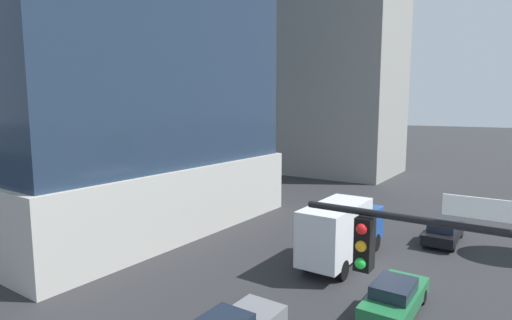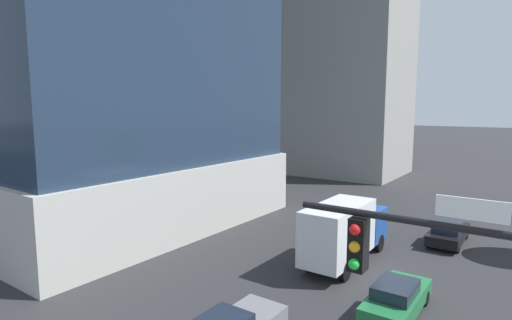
% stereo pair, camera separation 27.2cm
% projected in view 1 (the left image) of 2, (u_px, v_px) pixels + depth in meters
% --- Properties ---
extents(construction_building, '(21.20, 18.10, 37.29)m').
position_uv_depth(construction_building, '(337.00, 53.00, 52.97)').
color(construction_building, gray).
rests_on(construction_building, ground).
extents(car_black, '(1.85, 4.77, 1.44)m').
position_uv_depth(car_black, '(443.00, 232.00, 26.28)').
color(car_black, black).
rests_on(car_black, ground).
extents(car_green, '(1.79, 4.62, 1.49)m').
position_uv_depth(car_green, '(395.00, 297.00, 17.15)').
color(car_green, '#1E6638').
rests_on(car_green, ground).
extents(box_truck, '(2.27, 7.56, 3.50)m').
position_uv_depth(box_truck, '(342.00, 229.00, 22.68)').
color(box_truck, '#1E4799').
rests_on(box_truck, ground).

